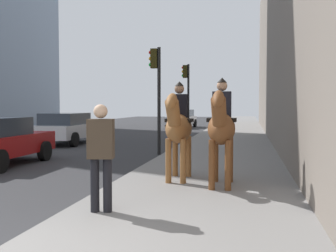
{
  "coord_description": "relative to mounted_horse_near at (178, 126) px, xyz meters",
  "views": [
    {
      "loc": [
        -3.97,
        -2.91,
        1.81
      ],
      "look_at": [
        4.0,
        -1.38,
        1.4
      ],
      "focal_mm": 44.68,
      "sensor_mm": 36.0,
      "label": 1
    }
  ],
  "objects": [
    {
      "name": "traffic_light_near_curb",
      "position": [
        5.6,
        1.73,
        1.27
      ],
      "size": [
        0.2,
        0.44,
        3.89
      ],
      "color": "black",
      "rests_on": "ground"
    },
    {
      "name": "pedestrian_greeting",
      "position": [
        -2.99,
        0.74,
        -0.23
      ],
      "size": [
        0.32,
        0.44,
        1.7
      ],
      "rotation": [
        0.0,
        0.0,
        0.17
      ],
      "color": "black",
      "rests_on": "sidewalk_slab"
    },
    {
      "name": "mounted_horse_near",
      "position": [
        0.0,
        0.0,
        0.0
      ],
      "size": [
        2.15,
        0.6,
        2.22
      ],
      "rotation": [
        0.0,
        0.0,
        3.15
      ],
      "color": "brown",
      "rests_on": "sidewalk_slab"
    },
    {
      "name": "car_near_lane",
      "position": [
        8.81,
        6.69,
        -0.57
      ],
      "size": [
        3.99,
        2.06,
        1.44
      ],
      "rotation": [
        0.0,
        0.0,
        -0.02
      ],
      "color": "silver",
      "rests_on": "ground"
    },
    {
      "name": "traffic_light_far_curb",
      "position": [
        13.69,
        1.81,
        1.38
      ],
      "size": [
        0.2,
        0.44,
        4.06
      ],
      "color": "black",
      "rests_on": "ground"
    },
    {
      "name": "mounted_horse_far",
      "position": [
        -0.57,
        -0.99,
        0.03
      ],
      "size": [
        2.15,
        0.6,
        2.26
      ],
      "rotation": [
        0.0,
        0.0,
        3.14
      ],
      "color": "brown",
      "rests_on": "sidewalk_slab"
    },
    {
      "name": "car_far_lane",
      "position": [
        23.85,
        3.7,
        -0.57
      ],
      "size": [
        4.61,
        2.05,
        1.44
      ],
      "rotation": [
        0.0,
        0.0,
        3.1
      ],
      "color": "silver",
      "rests_on": "ground"
    }
  ]
}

